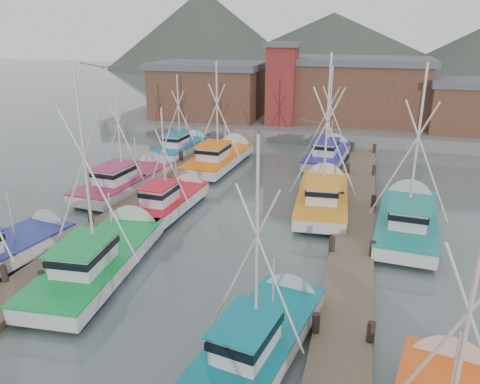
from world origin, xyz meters
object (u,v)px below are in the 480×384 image
(boat_8, at_px, (171,201))
(boat_12, at_px, (221,157))
(boat_4, at_px, (104,257))
(lookout_tower, at_px, (282,83))

(boat_8, bearing_deg, boat_12, 94.02)
(boat_4, relative_size, boat_12, 1.07)
(boat_4, height_order, boat_8, boat_4)
(boat_4, xyz_separation_m, boat_8, (0.08, 8.00, -0.01))
(boat_8, height_order, boat_12, boat_12)
(lookout_tower, height_order, boat_8, lookout_tower)
(lookout_tower, relative_size, boat_8, 1.02)
(boat_8, bearing_deg, boat_4, -87.13)
(boat_8, xyz_separation_m, boat_12, (-0.11, 10.97, 0.01))
(lookout_tower, distance_m, boat_12, 14.34)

